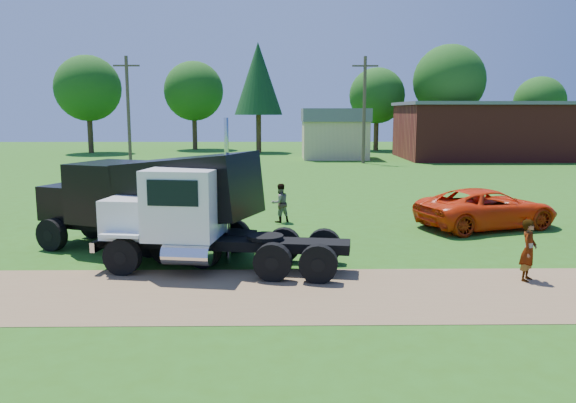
{
  "coord_description": "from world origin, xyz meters",
  "views": [
    {
      "loc": [
        -1.16,
        -13.19,
        4.41
      ],
      "look_at": [
        -0.92,
        4.29,
        1.6
      ],
      "focal_mm": 35.0,
      "sensor_mm": 36.0,
      "label": 1
    }
  ],
  "objects_px": {
    "white_semi_tractor": "(189,218)",
    "spectator_a": "(528,250)",
    "orange_pickup": "(487,208)",
    "black_dump_truck": "(151,197)"
  },
  "relations": [
    {
      "from": "white_semi_tractor",
      "to": "spectator_a",
      "type": "height_order",
      "value": "white_semi_tractor"
    },
    {
      "from": "orange_pickup",
      "to": "white_semi_tractor",
      "type": "bearing_deg",
      "value": 98.38
    },
    {
      "from": "orange_pickup",
      "to": "spectator_a",
      "type": "bearing_deg",
      "value": 149.45
    },
    {
      "from": "spectator_a",
      "to": "black_dump_truck",
      "type": "bearing_deg",
      "value": 109.91
    },
    {
      "from": "black_dump_truck",
      "to": "spectator_a",
      "type": "distance_m",
      "value": 11.04
    },
    {
      "from": "spectator_a",
      "to": "orange_pickup",
      "type": "bearing_deg",
      "value": 24.99
    },
    {
      "from": "white_semi_tractor",
      "to": "orange_pickup",
      "type": "xyz_separation_m",
      "value": [
        10.48,
        5.4,
        -0.69
      ]
    },
    {
      "from": "black_dump_truck",
      "to": "orange_pickup",
      "type": "height_order",
      "value": "black_dump_truck"
    },
    {
      "from": "white_semi_tractor",
      "to": "orange_pickup",
      "type": "bearing_deg",
      "value": 35.87
    },
    {
      "from": "white_semi_tractor",
      "to": "black_dump_truck",
      "type": "height_order",
      "value": "white_semi_tractor"
    }
  ]
}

